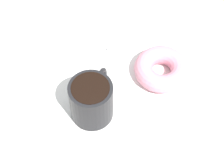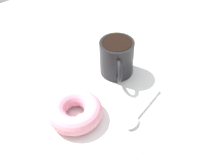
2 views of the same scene
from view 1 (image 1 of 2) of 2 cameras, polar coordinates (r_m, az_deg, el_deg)
ground_plane at (r=79.21cm, az=-1.14°, el=-0.37°), size 120.00×120.00×2.00cm
napkin at (r=77.33cm, az=0.00°, el=-0.90°), size 33.43×33.43×0.30cm
coffee_cup at (r=70.55cm, az=-3.10°, el=-2.37°), size 8.82×10.58×8.92cm
donut at (r=78.51cm, az=7.57°, el=2.27°), size 11.51×11.51×3.87cm
spoon at (r=82.72cm, az=-0.85°, el=4.96°), size 13.48×4.50×0.90cm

